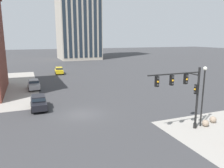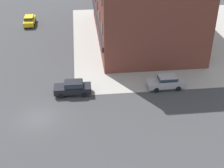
# 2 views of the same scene
# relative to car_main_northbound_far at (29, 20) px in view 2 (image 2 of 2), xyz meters

# --- Properties ---
(ground_plane) EXTENTS (320.00, 320.00, 0.00)m
(ground_plane) POSITION_rel_car_main_northbound_far_xyz_m (28.55, 3.77, -0.92)
(ground_plane) COLOR #38383A
(sidewalk_far_corner) EXTENTS (32.00, 32.00, 0.02)m
(sidewalk_far_corner) POSITION_rel_car_main_northbound_far_xyz_m (8.55, 23.77, -0.92)
(sidewalk_far_corner) COLOR gray
(sidewalk_far_corner) RESTS_ON ground
(car_main_northbound_far) EXTENTS (4.41, 1.92, 1.68)m
(car_main_northbound_far) POSITION_rel_car_main_northbound_far_xyz_m (0.00, 0.00, 0.00)
(car_main_northbound_far) COLOR gold
(car_main_northbound_far) RESTS_ON ground
(car_main_southbound_near) EXTENTS (1.94, 4.42, 1.68)m
(car_main_southbound_near) POSITION_rel_car_main_northbound_far_xyz_m (24.03, 7.61, 0.00)
(car_main_southbound_near) COLOR black
(car_main_southbound_near) RESTS_ON ground
(car_main_southbound_far) EXTENTS (1.97, 4.44, 1.68)m
(car_main_southbound_far) POSITION_rel_car_main_northbound_far_xyz_m (23.91, 18.98, 0.00)
(car_main_southbound_far) COLOR #99999E
(car_main_southbound_far) RESTS_ON ground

